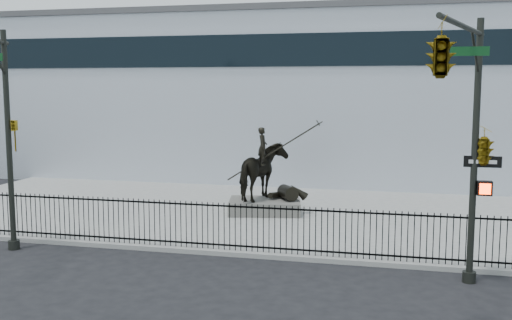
# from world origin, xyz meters

# --- Properties ---
(ground) EXTENTS (120.00, 120.00, 0.00)m
(ground) POSITION_xyz_m (0.00, 0.00, 0.00)
(ground) COLOR black
(ground) RESTS_ON ground
(plaza) EXTENTS (30.00, 12.00, 0.15)m
(plaza) POSITION_xyz_m (0.00, 7.00, 0.07)
(plaza) COLOR gray
(plaza) RESTS_ON ground
(building) EXTENTS (44.00, 14.00, 9.00)m
(building) POSITION_xyz_m (0.00, 20.00, 4.50)
(building) COLOR silver
(building) RESTS_ON ground
(picket_fence) EXTENTS (22.10, 0.10, 1.50)m
(picket_fence) POSITION_xyz_m (0.00, 1.25, 0.90)
(picket_fence) COLOR black
(picket_fence) RESTS_ON plaza
(statue_plinth) EXTENTS (3.17, 2.47, 0.53)m
(statue_plinth) POSITION_xyz_m (-0.17, 6.89, 0.42)
(statue_plinth) COLOR #54534D
(statue_plinth) RESTS_ON plaza
(equestrian_statue) EXTENTS (3.59, 2.58, 3.09)m
(equestrian_statue) POSITION_xyz_m (-0.12, 6.90, 1.80)
(equestrian_statue) COLOR black
(equestrian_statue) RESTS_ON statue_plinth
(traffic_signal_right) EXTENTS (2.17, 6.86, 7.00)m
(traffic_signal_right) POSITION_xyz_m (6.47, -2.00, 4.85)
(traffic_signal_right) COLOR black
(traffic_signal_right) RESTS_ON ground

